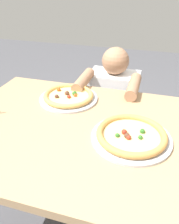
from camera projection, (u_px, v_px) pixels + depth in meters
The scene contains 4 objects.
dining_table at pixel (93, 146), 1.12m from camera, with size 1.38×0.90×0.75m.
pizza_near at pixel (131, 136), 0.99m from camera, with size 0.35×0.35×0.04m.
pizza_far at pixel (69, 96), 1.31m from camera, with size 0.33×0.33×0.04m.
diner_seated at pixel (112, 112), 1.78m from camera, with size 0.39×0.51×0.95m.
Camera 1 is at (0.23, -0.84, 1.37)m, focal length 36.58 mm.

